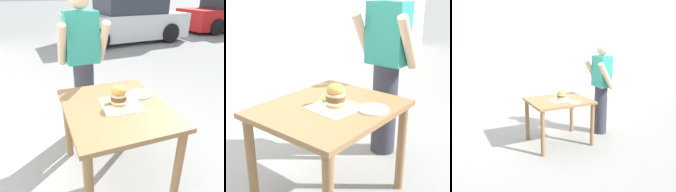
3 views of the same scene
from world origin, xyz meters
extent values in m
cube|color=olive|center=(0.00, 0.00, 0.75)|extent=(0.85, 1.01, 0.04)
cylinder|color=olive|center=(-0.37, -0.44, 0.36)|extent=(0.07, 0.07, 0.73)
cylinder|color=olive|center=(-0.37, 0.44, 0.36)|extent=(0.07, 0.07, 0.73)
cylinder|color=olive|center=(0.37, 0.44, 0.36)|extent=(0.07, 0.07, 0.73)
cube|color=white|center=(0.05, 0.01, 0.77)|extent=(0.36, 0.36, 0.00)
cylinder|color=gold|center=(0.03, 0.03, 0.78)|extent=(0.13, 0.13, 0.02)
cylinder|color=beige|center=(0.03, 0.03, 0.80)|extent=(0.14, 0.14, 0.02)
cylinder|color=brown|center=(0.03, 0.03, 0.83)|extent=(0.14, 0.14, 0.04)
cylinder|color=beige|center=(0.03, 0.03, 0.86)|extent=(0.14, 0.14, 0.02)
ellipsoid|color=gold|center=(0.03, 0.03, 0.90)|extent=(0.13, 0.13, 0.08)
cylinder|color=#D1B77F|center=(0.03, 0.03, 0.95)|extent=(0.00, 0.00, 0.05)
cylinder|color=#8EA83D|center=(-0.06, 0.04, 0.79)|extent=(0.08, 0.03, 0.02)
cylinder|color=white|center=(0.29, 0.14, 0.78)|extent=(0.22, 0.22, 0.01)
cylinder|color=silver|center=(0.27, 0.14, 0.79)|extent=(0.04, 0.17, 0.01)
cylinder|color=silver|center=(0.30, 0.14, 0.79)|extent=(0.03, 0.17, 0.01)
cylinder|color=#33333D|center=(-0.07, 0.90, 0.45)|extent=(0.24, 0.24, 0.90)
cube|color=teal|center=(-0.07, 0.90, 1.18)|extent=(0.36, 0.22, 0.56)
cylinder|color=beige|center=(-0.30, 0.84, 1.13)|extent=(0.09, 0.34, 0.50)
cylinder|color=beige|center=(0.16, 0.84, 1.13)|extent=(0.09, 0.34, 0.50)
cube|color=gray|center=(-8.31, 5.74, 0.54)|extent=(4.21, 1.74, 0.80)
cylinder|color=black|center=(-9.62, 6.53, 0.32)|extent=(0.64, 0.23, 0.64)
cylinder|color=black|center=(-7.00, 4.94, 0.32)|extent=(0.64, 0.23, 0.64)
cylinder|color=black|center=(-7.01, 6.56, 0.32)|extent=(0.64, 0.23, 0.64)
camera|label=1|loc=(-0.59, -1.51, 1.66)|focal=35.00mm
camera|label=2|loc=(1.36, -1.58, 1.59)|focal=50.00mm
camera|label=3|loc=(3.86, -1.83, 1.87)|focal=42.00mm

